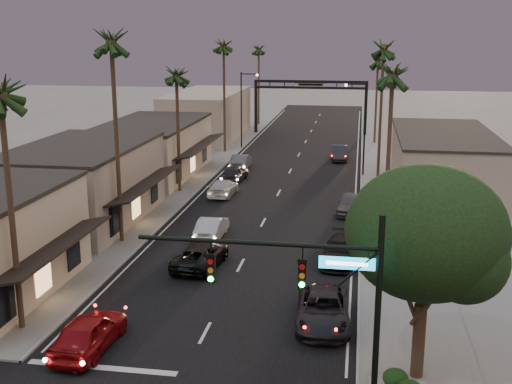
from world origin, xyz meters
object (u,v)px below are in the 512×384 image
(palm_rb, at_px, (384,45))
(streetlight_left, at_px, (244,104))
(curbside_near, at_px, (323,309))
(palm_far, at_px, (259,47))
(arch, at_px, (310,93))
(curbside_black, at_px, (340,251))
(corner_tree, at_px, (428,238))
(palm_lc, at_px, (176,70))
(palm_lb, at_px, (111,36))
(oncoming_silver, at_px, (212,227))
(palm_ra, at_px, (393,68))
(palm_ld, at_px, (224,42))
(oncoming_red, at_px, (89,332))
(streetlight_right, at_px, (362,121))
(traffic_signal, at_px, (322,289))
(palm_rc, at_px, (378,58))
(oncoming_pickup, at_px, (201,255))

(palm_rb, bearing_deg, streetlight_left, 137.95)
(curbside_near, bearing_deg, palm_far, 98.71)
(palm_far, relative_size, curbside_near, 2.42)
(arch, relative_size, curbside_black, 3.04)
(corner_tree, xyz_separation_m, palm_lc, (-18.08, 28.55, 4.49))
(palm_lb, relative_size, palm_far, 1.15)
(curbside_black, bearing_deg, oncoming_silver, 164.24)
(palm_ra, relative_size, palm_rb, 0.93)
(palm_ra, distance_m, curbside_near, 16.50)
(palm_ra, xyz_separation_m, curbside_near, (-3.24, -12.15, -10.69))
(palm_ld, bearing_deg, palm_lb, -90.00)
(streetlight_left, bearing_deg, palm_ra, -65.46)
(palm_lb, height_order, oncoming_red, palm_lb)
(palm_lb, relative_size, palm_rb, 1.07)
(corner_tree, distance_m, streetlight_right, 37.64)
(palm_lb, height_order, palm_ra, palm_lb)
(streetlight_right, xyz_separation_m, oncoming_silver, (-9.83, -21.11, -4.60))
(corner_tree, height_order, arch, corner_tree)
(oncoming_silver, distance_m, curbside_near, 14.61)
(streetlight_right, bearing_deg, palm_lb, -124.01)
(traffic_signal, relative_size, corner_tree, 0.97)
(corner_tree, bearing_deg, streetlight_left, 107.97)
(palm_lc, bearing_deg, arch, 75.80)
(palm_rc, height_order, palm_far, palm_far)
(corner_tree, distance_m, palm_lc, 34.09)
(oncoming_pickup, bearing_deg, curbside_black, -159.92)
(corner_tree, height_order, streetlight_right, streetlight_right)
(corner_tree, xyz_separation_m, oncoming_pickup, (-11.78, 10.95, -5.27))
(streetlight_left, relative_size, palm_ld, 0.63)
(arch, height_order, palm_lb, palm_lb)
(oncoming_pickup, bearing_deg, palm_lc, -64.86)
(palm_far, xyz_separation_m, oncoming_silver, (5.39, -54.11, -10.71))
(palm_ld, bearing_deg, streetlight_left, 60.75)
(palm_lc, bearing_deg, palm_far, 89.59)
(streetlight_left, bearing_deg, palm_ld, -119.25)
(oncoming_silver, distance_m, curbside_black, 9.40)
(corner_tree, xyz_separation_m, curbside_near, (-4.11, 4.40, -5.22))
(oncoming_red, bearing_deg, arch, -92.33)
(palm_ra, bearing_deg, corner_tree, -86.97)
(arch, xyz_separation_m, palm_lb, (-8.60, -48.00, 7.85))
(streetlight_right, distance_m, oncoming_silver, 23.73)
(palm_rc, distance_m, oncoming_silver, 42.84)
(arch, height_order, palm_ra, palm_ra)
(corner_tree, distance_m, oncoming_red, 15.03)
(curbside_black, bearing_deg, palm_ld, 117.99)
(oncoming_silver, bearing_deg, palm_ld, -80.07)
(arch, height_order, palm_lc, palm_lc)
(oncoming_red, bearing_deg, palm_ld, -83.29)
(traffic_signal, distance_m, palm_far, 75.58)
(traffic_signal, distance_m, oncoming_red, 11.75)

